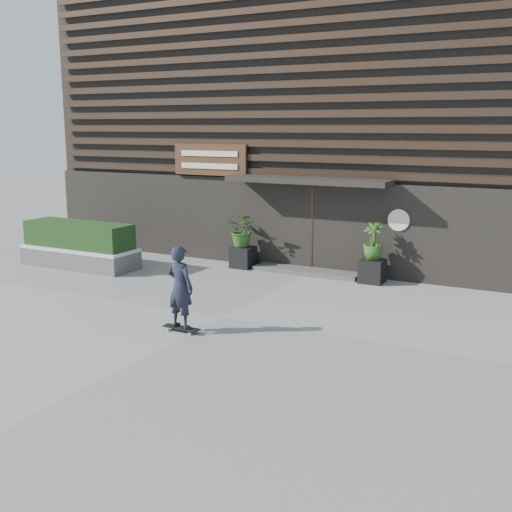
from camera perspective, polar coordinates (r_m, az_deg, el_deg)
The scene contains 11 objects.
ground at distance 13.31m, azimuth -3.13°, elevation -5.59°, with size 80.00×80.00×0.00m, color gray.
entrance_step at distance 17.27m, azimuth 4.67°, elevation -1.36°, with size 3.00×0.80×0.12m, color #4A4A48.
planter_pot_left at distance 17.85m, azimuth -1.19°, elevation -0.10°, with size 0.60×0.60×0.60m, color black.
bamboo_left at distance 17.71m, azimuth -1.20°, elevation 2.37°, with size 0.86×0.75×0.96m, color #2D591E.
planter_pot_right at distance 16.40m, azimuth 10.53°, elevation -1.36°, with size 0.60×0.60×0.60m, color black.
bamboo_right at distance 16.25m, azimuth 10.64°, elevation 1.32°, with size 0.54×0.54×0.96m, color #2D591E.
raised_bed at distance 18.69m, azimuth -15.70°, elevation -0.16°, with size 3.50×1.20×0.50m, color #535350.
snow_layer at distance 18.64m, azimuth -15.75°, elevation 0.71°, with size 3.50×1.20×0.08m, color white.
hedge at distance 18.57m, azimuth -15.82°, elevation 1.89°, with size 3.30×1.00×0.70m, color #183613.
building at distance 21.86m, azimuth 10.46°, elevation 11.62°, with size 18.00×11.00×8.00m.
skateboarder at distance 12.22m, azimuth -6.91°, elevation -2.85°, with size 0.78×0.47×1.72m.
Camera 1 is at (6.52, -10.91, 3.96)m, focal length 43.99 mm.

